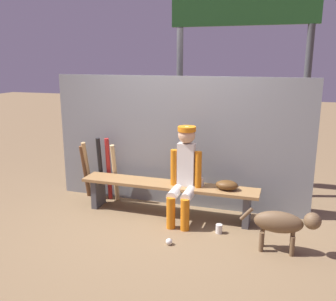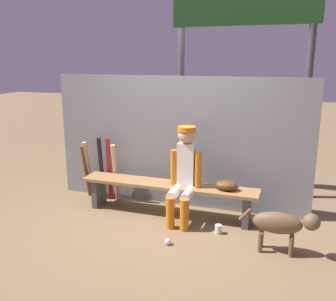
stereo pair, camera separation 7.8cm
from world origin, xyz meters
The scene contains 15 objects.
ground_plane centered at (0.00, 0.00, 0.00)m, with size 30.00×30.00×0.00m, color brown.
chainlink_fence centered at (0.00, 0.41, 0.91)m, with size 3.64×0.03×1.83m, color gray.
dugout_bench centered at (0.00, 0.00, 0.34)m, with size 2.38×0.36×0.44m.
player_seated centered at (0.25, -0.10, 0.66)m, with size 0.41×0.55×1.22m.
baseball_glove centered at (0.78, 0.00, 0.50)m, with size 0.28×0.20×0.12m, color #593819.
bat_wood_natural centered at (-0.88, 0.23, 0.43)m, with size 0.06×0.06×0.87m, color tan.
bat_aluminum_red centered at (-1.00, 0.27, 0.47)m, with size 0.06×0.06×0.94m, color #B22323.
bat_aluminum_black centered at (-1.12, 0.23, 0.47)m, with size 0.06×0.06×0.94m, color black.
bat_wood_tan centered at (-1.36, 0.27, 0.43)m, with size 0.06×0.06×0.87m, color tan.
bat_wood_dark centered at (-1.39, 0.25, 0.41)m, with size 0.06×0.06×0.81m, color brown.
baseball centered at (0.27, -0.80, 0.04)m, with size 0.07×0.07×0.07m, color white.
cup_on_ground centered at (0.75, -0.34, 0.06)m, with size 0.08×0.08×0.11m, color silver.
cup_on_bench centered at (0.43, 0.04, 0.50)m, with size 0.08×0.08×0.11m, color silver.
scoreboard centered at (0.79, 1.26, 2.56)m, with size 2.39×0.27×3.60m.
dog centered at (1.49, -0.57, 0.34)m, with size 0.84×0.20×0.49m.
Camera 1 is at (1.42, -4.46, 2.05)m, focal length 39.85 mm.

